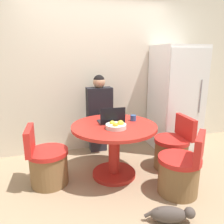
# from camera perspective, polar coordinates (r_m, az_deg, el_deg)

# --- Properties ---
(ground_plane) EXTENTS (12.00, 12.00, 0.00)m
(ground_plane) POSITION_cam_1_polar(r_m,az_deg,el_deg) (2.90, 2.27, -19.09)
(ground_plane) COLOR #9E8466
(wall_back) EXTENTS (7.00, 0.06, 2.60)m
(wall_back) POSITION_cam_1_polar(r_m,az_deg,el_deg) (3.75, -4.31, 9.77)
(wall_back) COLOR beige
(wall_back) RESTS_ON ground_plane
(refrigerator) EXTENTS (0.73, 0.72, 1.78)m
(refrigerator) POSITION_cam_1_polar(r_m,az_deg,el_deg) (3.94, 16.26, 3.40)
(refrigerator) COLOR white
(refrigerator) RESTS_ON ground_plane
(dining_table) EXTENTS (1.12, 1.12, 0.73)m
(dining_table) POSITION_cam_1_polar(r_m,az_deg,el_deg) (2.93, 0.56, -7.60)
(dining_table) COLOR #B2261E
(dining_table) RESTS_ON ground_plane
(chair_near_right_corner) EXTENTS (0.58, 0.58, 0.77)m
(chair_near_right_corner) POSITION_cam_1_polar(r_m,az_deg,el_deg) (2.79, 17.34, -14.87)
(chair_near_right_corner) COLOR brown
(chair_near_right_corner) RESTS_ON ground_plane
(chair_left_side) EXTENTS (0.50, 0.50, 0.77)m
(chair_left_side) POSITION_cam_1_polar(r_m,az_deg,el_deg) (2.96, -16.53, -13.01)
(chair_left_side) COLOR brown
(chair_left_side) RESTS_ON ground_plane
(chair_right_side) EXTENTS (0.50, 0.50, 0.77)m
(chair_right_side) POSITION_cam_1_polar(r_m,az_deg,el_deg) (3.34, 15.45, -9.73)
(chair_right_side) COLOR brown
(chair_right_side) RESTS_ON ground_plane
(person_seated) EXTENTS (0.40, 0.37, 1.32)m
(person_seated) POSITION_cam_1_polar(r_m,az_deg,el_deg) (3.58, -3.46, 0.07)
(person_seated) COLOR #2D2D38
(person_seated) RESTS_ON ground_plane
(laptop) EXTENTS (0.34, 0.22, 0.22)m
(laptop) POSITION_cam_1_polar(r_m,az_deg,el_deg) (2.93, -0.14, -1.97)
(laptop) COLOR #232328
(laptop) RESTS_ON dining_table
(fruit_bowl) EXTENTS (0.26, 0.26, 0.10)m
(fruit_bowl) POSITION_cam_1_polar(r_m,az_deg,el_deg) (2.71, 1.11, -3.62)
(fruit_bowl) COLOR beige
(fruit_bowl) RESTS_ON dining_table
(coffee_cup) EXTENTS (0.08, 0.08, 0.08)m
(coffee_cup) POSITION_cam_1_polar(r_m,az_deg,el_deg) (3.05, 5.56, -1.54)
(coffee_cup) COLOR #2D4C84
(coffee_cup) RESTS_ON dining_table
(cat) EXTENTS (0.48, 0.26, 0.17)m
(cat) POSITION_cam_1_polar(r_m,az_deg,el_deg) (2.44, 15.12, -24.39)
(cat) COLOR #473D38
(cat) RESTS_ON ground_plane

